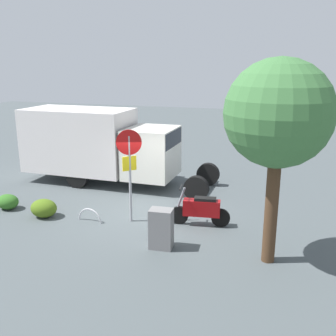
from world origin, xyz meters
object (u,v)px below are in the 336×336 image
motorcycle (201,209)px  utility_cabinet (161,229)px  stop_sign (129,162)px  box_truck_near (100,143)px  bike_rack_hoop (90,221)px  street_tree (278,115)px

motorcycle → utility_cabinet: size_ratio=1.67×
stop_sign → utility_cabinet: size_ratio=2.66×
box_truck_near → utility_cabinet: bearing=-48.3°
motorcycle → utility_cabinet: (0.66, 1.76, 0.02)m
box_truck_near → bike_rack_hoop: bearing=-67.4°
box_truck_near → bike_rack_hoop: (-1.58, 3.81, -1.63)m
utility_cabinet → stop_sign: bearing=-43.4°
motorcycle → utility_cabinet: bearing=61.4°
street_tree → utility_cabinet: 4.13m
street_tree → bike_rack_hoop: street_tree is taller
box_truck_near → stop_sign: size_ratio=2.71×
stop_sign → utility_cabinet: stop_sign is taller
street_tree → box_truck_near: bearing=-33.5°
stop_sign → street_tree: street_tree is taller
motorcycle → street_tree: street_tree is taller
utility_cabinet → bike_rack_hoop: size_ratio=1.27×
box_truck_near → utility_cabinet: box_truck_near is taller
motorcycle → street_tree: (-2.09, 1.60, 3.10)m
motorcycle → stop_sign: 2.57m
stop_sign → street_tree: size_ratio=0.59×
stop_sign → utility_cabinet: (-1.47, 1.40, -1.37)m
box_truck_near → bike_rack_hoop: 4.44m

